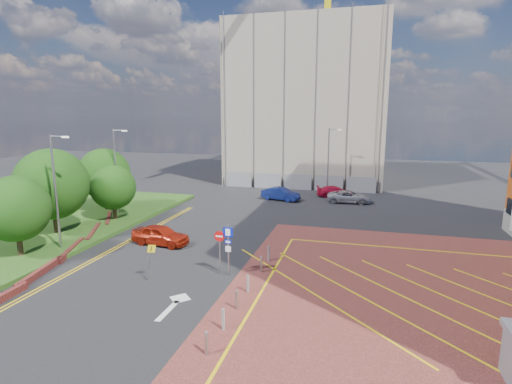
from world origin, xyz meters
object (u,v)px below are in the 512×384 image
at_px(car_silver_back, 349,197).
at_px(sign_cluster, 225,245).
at_px(tree_c, 113,187).
at_px(car_blue_back, 281,194).
at_px(lamp_left_far, 116,168).
at_px(car_red_left, 160,235).
at_px(tree_a, 16,209).
at_px(lamp_left_near, 56,187).
at_px(warning_sign, 150,258).
at_px(lamp_back, 329,159).
at_px(tree_b, 52,184).
at_px(tree_d, 104,174).
at_px(car_red_back, 335,191).

bearing_deg(car_silver_back, sign_cluster, 161.69).
bearing_deg(car_silver_back, tree_c, 121.74).
xyz_separation_m(sign_cluster, car_blue_back, (-1.12, 22.13, -1.23)).
bearing_deg(lamp_left_far, car_red_left, -39.90).
xyz_separation_m(tree_a, lamp_left_near, (1.58, 2.00, 1.16)).
height_order(lamp_left_near, warning_sign, lamp_left_near).
height_order(lamp_back, car_red_left, lamp_back).
bearing_deg(tree_b, lamp_back, 49.59).
height_order(tree_d, car_silver_back, tree_d).
bearing_deg(lamp_back, car_red_back, -52.95).
height_order(lamp_back, car_blue_back, lamp_back).
relative_size(car_blue_back, car_red_back, 1.01).
bearing_deg(lamp_back, tree_a, -122.85).
relative_size(lamp_left_far, car_blue_back, 1.81).
height_order(tree_a, car_silver_back, tree_a).
relative_size(tree_d, car_red_left, 1.38).
distance_m(tree_a, lamp_left_near, 2.80).
relative_size(tree_d, lamp_back, 0.76).
height_order(lamp_back, car_red_back, lamp_back).
xyz_separation_m(lamp_back, car_red_back, (0.96, -1.28, -3.73)).
bearing_deg(car_silver_back, car_red_back, 27.73).
bearing_deg(tree_b, tree_a, -73.30).
bearing_deg(lamp_left_near, car_red_back, 54.77).
relative_size(tree_a, car_red_back, 1.24).
bearing_deg(lamp_left_near, lamp_back, 57.60).
xyz_separation_m(sign_cluster, car_silver_back, (6.46, 22.79, -1.30)).
relative_size(tree_a, sign_cluster, 1.69).
distance_m(tree_d, lamp_back, 25.47).
bearing_deg(lamp_left_far, car_red_back, 37.11).
height_order(warning_sign, car_silver_back, warning_sign).
bearing_deg(tree_d, car_red_back, 32.50).
xyz_separation_m(tree_b, car_silver_back, (22.26, 18.77, -3.58)).
bearing_deg(car_red_left, tree_a, 130.03).
bearing_deg(car_red_left, lamp_left_far, 55.59).
xyz_separation_m(lamp_left_near, car_red_left, (6.06, 3.26, -3.91)).
bearing_deg(tree_a, lamp_left_far, 92.01).
relative_size(tree_c, lamp_back, 0.61).
xyz_separation_m(tree_c, sign_cluster, (13.80, -9.02, -1.24)).
bearing_deg(car_red_back, warning_sign, 149.68).
height_order(tree_c, warning_sign, tree_c).
height_order(tree_d, car_red_back, tree_d).
bearing_deg(car_silver_back, lamp_back, 29.92).
relative_size(tree_c, car_red_back, 1.12).
height_order(tree_b, sign_cluster, tree_b).
distance_m(lamp_left_far, lamp_back, 24.46).
bearing_deg(warning_sign, car_silver_back, 67.15).
xyz_separation_m(car_red_left, car_silver_back, (13.12, 18.52, -0.09)).
relative_size(tree_a, warning_sign, 2.40).
distance_m(tree_d, car_silver_back, 25.83).
bearing_deg(lamp_left_near, car_red_left, 28.26).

